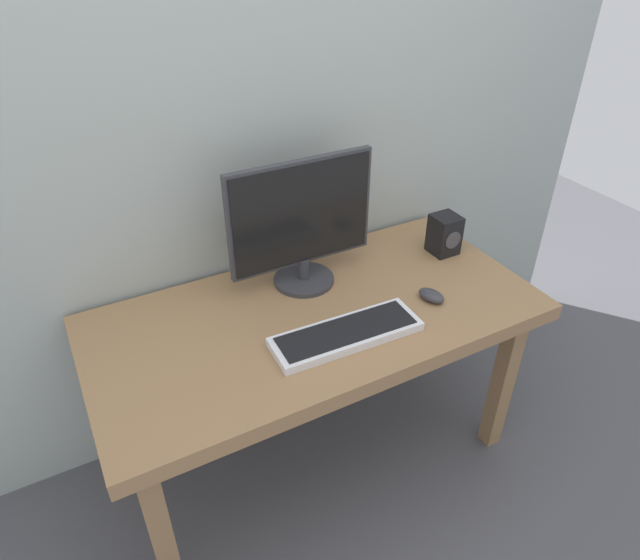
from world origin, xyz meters
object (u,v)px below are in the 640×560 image
Objects in this scene: monitor at (302,222)px; mouse at (431,295)px; desk at (317,330)px; speaker_right at (444,234)px; keyboard_primary at (346,334)px.

monitor is 0.50m from mouse.
desk is 0.63m from speaker_right.
monitor reaches higher than speaker_right.
desk is 0.40m from mouse.
desk is at bearing -103.19° from monitor.
keyboard_primary is at bearing -94.17° from monitor.
keyboard_primary is (0.02, -0.16, 0.09)m from desk.
keyboard_primary reaches higher than desk.
mouse is (0.33, -0.31, -0.21)m from monitor.
speaker_right is (0.23, 0.23, 0.06)m from mouse.
monitor is (0.04, 0.18, 0.31)m from desk.
speaker_right reaches higher than keyboard_primary.
keyboard_primary is at bearing 169.46° from mouse.
monitor is 0.41m from keyboard_primary.
speaker_right is (0.58, 0.27, 0.06)m from keyboard_primary.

